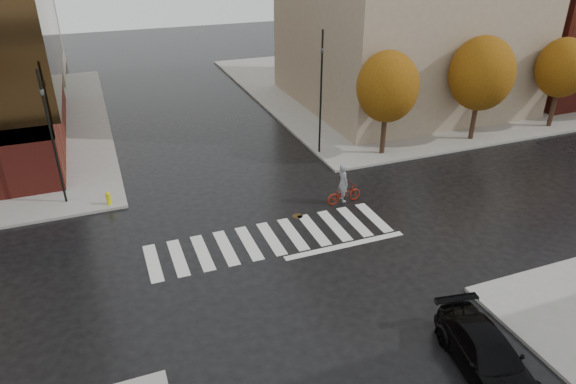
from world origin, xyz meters
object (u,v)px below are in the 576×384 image
object	(u,v)px
cyclist	(344,190)
traffic_light_ne	(321,85)
sedan	(487,355)
fire_hydrant	(108,198)
traffic_light_nw	(50,131)

from	to	relation	value
cyclist	traffic_light_ne	bearing A→B (deg)	-17.91
sedan	cyclist	distance (m)	12.23
fire_hydrant	traffic_light_ne	bearing A→B (deg)	10.73
traffic_light_nw	sedan	bearing A→B (deg)	57.47
cyclist	traffic_light_nw	distance (m)	15.08
cyclist	traffic_light_nw	world-z (taller)	traffic_light_nw
traffic_light_nw	fire_hydrant	distance (m)	4.32
cyclist	fire_hydrant	world-z (taller)	cyclist
sedan	fire_hydrant	distance (m)	19.44
traffic_light_nw	traffic_light_ne	world-z (taller)	traffic_light_ne
traffic_light_nw	fire_hydrant	size ratio (longest dim) A/B	9.88
sedan	traffic_light_nw	xyz separation A→B (m)	(-12.87, 17.35, 3.44)
sedan	traffic_light_ne	distance (m)	19.25
sedan	cyclist	bearing A→B (deg)	94.93
cyclist	sedan	bearing A→B (deg)	171.13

